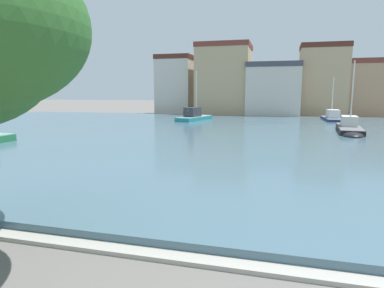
# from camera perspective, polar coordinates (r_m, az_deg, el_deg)

# --- Properties ---
(harbor_water) EXTENTS (85.11, 46.15, 0.34)m
(harbor_water) POSITION_cam_1_polar(r_m,az_deg,el_deg) (30.87, 11.59, 1.53)
(harbor_water) COLOR #476675
(harbor_water) RESTS_ON ground
(quay_edge_coping) EXTENTS (85.11, 0.50, 0.12)m
(quay_edge_coping) POSITION_cam_1_polar(r_m,az_deg,el_deg) (8.45, 1.85, -19.42)
(quay_edge_coping) COLOR #ADA89E
(quay_edge_coping) RESTS_ON ground
(sailboat_black) EXTENTS (2.78, 9.14, 6.87)m
(sailboat_black) POSITION_cam_1_polar(r_m,az_deg,el_deg) (34.44, 25.44, 2.28)
(sailboat_black) COLOR black
(sailboat_black) RESTS_ON ground
(sailboat_navy) EXTENTS (2.11, 8.23, 6.03)m
(sailboat_navy) POSITION_cam_1_polar(r_m,az_deg,el_deg) (48.47, 22.80, 4.11)
(sailboat_navy) COLOR navy
(sailboat_navy) RESTS_ON ground
(sailboat_teal) EXTENTS (3.82, 7.68, 6.79)m
(sailboat_teal) POSITION_cam_1_polar(r_m,az_deg,el_deg) (44.20, 0.69, 4.54)
(sailboat_teal) COLOR teal
(sailboat_teal) RESTS_ON ground
(townhouse_tall_gabled) EXTENTS (6.28, 6.63, 10.42)m
(townhouse_tall_gabled) POSITION_cam_1_polar(r_m,az_deg,el_deg) (61.03, -2.70, 10.06)
(townhouse_tall_gabled) COLOR beige
(townhouse_tall_gabled) RESTS_ON ground
(townhouse_corner_house) EXTENTS (8.81, 8.10, 11.96)m
(townhouse_corner_house) POSITION_cam_1_polar(r_m,az_deg,el_deg) (57.78, 5.53, 10.85)
(townhouse_corner_house) COLOR tan
(townhouse_corner_house) RESTS_ON ground
(townhouse_end_terrace) EXTENTS (8.46, 7.05, 8.61)m
(townhouse_end_terrace) POSITION_cam_1_polar(r_m,az_deg,el_deg) (55.91, 13.77, 8.98)
(townhouse_end_terrace) COLOR beige
(townhouse_end_terrace) RESTS_ON ground
(townhouse_narrow_midrow) EXTENTS (7.44, 5.63, 11.58)m
(townhouse_narrow_midrow) POSITION_cam_1_polar(r_m,az_deg,el_deg) (58.68, 21.51, 10.06)
(townhouse_narrow_midrow) COLOR tan
(townhouse_narrow_midrow) RESTS_ON ground
(townhouse_wide_warehouse) EXTENTS (7.59, 5.36, 9.13)m
(townhouse_wide_warehouse) POSITION_cam_1_polar(r_m,az_deg,el_deg) (60.47, 28.31, 8.40)
(townhouse_wide_warehouse) COLOR tan
(townhouse_wide_warehouse) RESTS_ON ground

